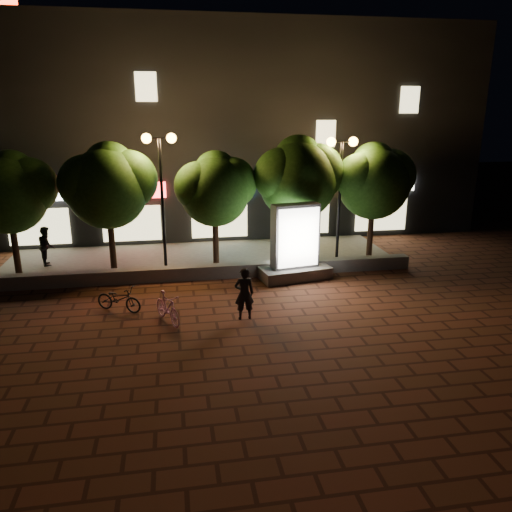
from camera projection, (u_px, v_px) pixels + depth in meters
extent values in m
plane|color=#502619|center=(216.00, 322.00, 14.74)|extent=(80.00, 80.00, 0.00)
cube|color=slate|center=(206.00, 272.00, 18.44)|extent=(16.00, 0.45, 0.50)
cube|color=slate|center=(202.00, 258.00, 20.86)|extent=(16.00, 5.00, 0.08)
cube|color=black|center=(191.00, 131.00, 25.57)|extent=(28.00, 8.00, 10.00)
cube|color=silver|center=(35.00, 193.00, 21.30)|extent=(3.20, 0.12, 0.70)
cube|color=beige|center=(39.00, 227.00, 21.73)|extent=(2.60, 0.10, 1.60)
cube|color=#FF292A|center=(129.00, 191.00, 21.94)|extent=(3.20, 0.12, 0.70)
cube|color=beige|center=(132.00, 224.00, 22.38)|extent=(2.60, 0.10, 1.60)
cube|color=#3EB0D4|center=(219.00, 188.00, 22.59)|extent=(3.20, 0.12, 0.70)
cube|color=beige|center=(220.00, 220.00, 23.02)|extent=(2.60, 0.10, 1.60)
cube|color=gold|center=(303.00, 186.00, 23.23)|extent=(3.20, 0.12, 0.70)
cube|color=beige|center=(302.00, 217.00, 23.66)|extent=(2.60, 0.10, 1.60)
cube|color=silver|center=(383.00, 184.00, 23.87)|extent=(3.20, 0.12, 0.70)
cube|color=beige|center=(381.00, 214.00, 24.31)|extent=(2.60, 0.10, 1.60)
cube|color=beige|center=(146.00, 87.00, 20.83)|extent=(0.90, 0.10, 1.20)
cube|color=beige|center=(326.00, 134.00, 22.70)|extent=(0.90, 0.10, 1.20)
cube|color=beige|center=(410.00, 100.00, 22.91)|extent=(0.90, 0.10, 1.20)
cylinder|color=black|center=(15.00, 246.00, 18.36)|extent=(0.24, 0.24, 2.25)
sphere|color=#265318|center=(8.00, 195.00, 17.81)|extent=(2.80, 2.80, 2.80)
sphere|color=#265318|center=(29.00, 186.00, 18.03)|extent=(2.10, 2.10, 2.10)
sphere|color=#265318|center=(11.00, 175.00, 17.96)|extent=(1.82, 1.82, 1.82)
cylinder|color=black|center=(112.00, 241.00, 18.91)|extent=(0.24, 0.24, 2.34)
sphere|color=#265318|center=(107.00, 189.00, 18.33)|extent=(3.00, 3.00, 3.00)
sphere|color=#265318|center=(128.00, 180.00, 18.56)|extent=(2.25, 2.25, 2.25)
sphere|color=#265318|center=(87.00, 183.00, 18.01)|extent=(2.10, 2.10, 2.10)
sphere|color=#265318|center=(109.00, 168.00, 18.47)|extent=(1.95, 1.95, 1.95)
cylinder|color=black|center=(216.00, 238.00, 19.57)|extent=(0.24, 0.24, 2.21)
sphere|color=#265318|center=(215.00, 192.00, 19.04)|extent=(2.70, 2.70, 2.70)
sphere|color=#265318|center=(231.00, 183.00, 19.25)|extent=(2.03, 2.03, 2.02)
sphere|color=#265318|center=(199.00, 186.00, 18.73)|extent=(1.89, 1.89, 1.89)
sphere|color=#265318|center=(216.00, 173.00, 19.19)|extent=(1.76, 1.76, 1.76)
cylinder|color=black|center=(296.00, 232.00, 20.07)|extent=(0.24, 0.24, 2.43)
sphere|color=#265318|center=(298.00, 181.00, 19.48)|extent=(3.10, 3.10, 3.10)
sphere|color=#265318|center=(315.00, 172.00, 19.70)|extent=(2.33, 2.33, 2.33)
sphere|color=#265318|center=(281.00, 176.00, 19.15)|extent=(2.17, 2.17, 2.17)
sphere|color=#265318|center=(298.00, 160.00, 19.60)|extent=(2.01, 2.02, 2.02)
cylinder|color=black|center=(371.00, 230.00, 20.61)|extent=(0.24, 0.24, 2.29)
sphere|color=#265318|center=(374.00, 184.00, 20.05)|extent=(2.90, 2.90, 2.90)
sphere|color=#265318|center=(389.00, 175.00, 20.26)|extent=(2.18, 2.17, 2.17)
sphere|color=#265318|center=(360.00, 179.00, 19.73)|extent=(2.03, 2.03, 2.03)
sphere|color=#265318|center=(374.00, 165.00, 20.18)|extent=(1.89, 1.88, 1.88)
cylinder|color=black|center=(163.00, 206.00, 18.66)|extent=(0.12, 0.12, 5.00)
cylinder|color=black|center=(159.00, 138.00, 17.94)|extent=(0.90, 0.08, 0.08)
sphere|color=#F9AE3E|center=(146.00, 138.00, 17.87)|extent=(0.36, 0.36, 0.36)
sphere|color=#F9AE3E|center=(171.00, 138.00, 18.01)|extent=(0.36, 0.36, 0.36)
cylinder|color=black|center=(339.00, 203.00, 19.81)|extent=(0.12, 0.12, 4.80)
cylinder|color=black|center=(342.00, 142.00, 19.12)|extent=(0.90, 0.08, 0.08)
sphere|color=#F9AE3E|center=(331.00, 142.00, 19.05)|extent=(0.36, 0.36, 0.36)
sphere|color=#F9AE3E|center=(353.00, 142.00, 19.20)|extent=(0.36, 0.36, 0.36)
cube|color=slate|center=(294.00, 272.00, 18.50)|extent=(2.79, 1.74, 0.43)
cube|color=#4C4C51|center=(295.00, 236.00, 18.10)|extent=(1.81, 0.89, 2.39)
cube|color=white|center=(299.00, 238.00, 17.81)|extent=(1.56, 0.32, 2.17)
cube|color=white|center=(292.00, 234.00, 18.38)|extent=(1.56, 0.32, 2.17)
imported|color=#E691C5|center=(168.00, 308.00, 14.58)|extent=(1.06, 1.58, 0.92)
imported|color=black|center=(244.00, 294.00, 14.72)|extent=(0.60, 0.41, 1.63)
imported|color=black|center=(119.00, 299.00, 15.41)|extent=(1.63, 1.22, 0.82)
imported|color=black|center=(47.00, 246.00, 19.63)|extent=(0.78, 0.89, 1.57)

